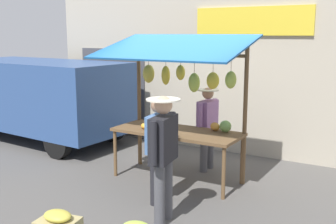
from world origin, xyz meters
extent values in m
plane|color=#514F4C|center=(0.00, 0.00, 0.00)|extent=(40.00, 40.00, 0.00)
cube|color=#B2A893|center=(0.00, -2.20, 1.70)|extent=(9.00, 0.25, 3.40)
cube|color=yellow|center=(-0.53, -2.06, 2.75)|extent=(2.40, 0.06, 0.56)
cube|color=#47474C|center=(3.01, -2.07, 1.10)|extent=(1.90, 0.04, 2.10)
cube|color=brown|center=(0.00, 0.00, 0.85)|extent=(2.20, 0.90, 0.05)
cylinder|color=brown|center=(1.04, 0.39, 0.41)|extent=(0.06, 0.06, 0.83)
cylinder|color=brown|center=(-1.04, 0.39, 0.41)|extent=(0.06, 0.06, 0.83)
cylinder|color=brown|center=(1.04, -0.39, 0.41)|extent=(0.06, 0.06, 0.83)
cylinder|color=brown|center=(-1.04, -0.39, 0.41)|extent=(0.06, 0.06, 0.83)
cylinder|color=brown|center=(1.06, -0.40, 1.18)|extent=(0.07, 0.07, 2.35)
cylinder|color=brown|center=(-1.06, -0.40, 1.18)|extent=(0.07, 0.07, 2.35)
cylinder|color=brown|center=(0.00, -0.40, 2.15)|extent=(2.12, 0.06, 0.06)
cube|color=#19518C|center=(0.00, 0.15, 2.30)|extent=(2.50, 1.46, 0.39)
cylinder|color=brown|center=(-0.79, -0.40, 2.02)|extent=(0.01, 0.01, 0.25)
ellipsoid|color=#B2CC4C|center=(-0.79, -0.40, 1.75)|extent=(0.25, 0.24, 0.29)
cylinder|color=brown|center=(-0.48, -0.37, 2.01)|extent=(0.01, 0.01, 0.28)
ellipsoid|color=yellow|center=(-0.48, -0.37, 1.73)|extent=(0.28, 0.26, 0.29)
cylinder|color=brown|center=(-0.13, -0.37, 2.00)|extent=(0.01, 0.01, 0.31)
ellipsoid|color=#B2CC4C|center=(-0.13, -0.37, 1.67)|extent=(0.23, 0.19, 0.34)
cylinder|color=brown|center=(0.14, -0.36, 2.06)|extent=(0.01, 0.01, 0.18)
ellipsoid|color=yellow|center=(0.14, -0.36, 1.84)|extent=(0.25, 0.25, 0.26)
cylinder|color=brown|center=(0.47, -0.41, 2.04)|extent=(0.01, 0.01, 0.21)
ellipsoid|color=yellow|center=(0.47, -0.41, 1.76)|extent=(0.20, 0.19, 0.35)
cylinder|color=brown|center=(0.80, -0.35, 2.05)|extent=(0.01, 0.01, 0.20)
ellipsoid|color=gold|center=(0.80, -0.35, 1.78)|extent=(0.27, 0.28, 0.33)
ellipsoid|color=gold|center=(0.55, 0.18, 0.93)|extent=(0.22, 0.21, 0.10)
ellipsoid|color=orange|center=(-0.56, -0.33, 0.95)|extent=(0.26, 0.24, 0.14)
sphere|color=#729E4C|center=(-0.76, -0.31, 0.98)|extent=(0.20, 0.20, 0.20)
cylinder|color=#4C4C51|center=(-0.22, -0.88, 0.38)|extent=(0.14, 0.14, 0.77)
cylinder|color=#4C4C51|center=(-0.21, -0.62, 0.38)|extent=(0.14, 0.14, 0.77)
cube|color=#93669E|center=(-0.21, -0.75, 1.04)|extent=(0.23, 0.47, 0.54)
cylinder|color=#93669E|center=(-0.22, -1.04, 1.06)|extent=(0.09, 0.09, 0.50)
cylinder|color=#93669E|center=(-0.21, -0.46, 1.06)|extent=(0.09, 0.09, 0.50)
sphere|color=#A87A5B|center=(-0.21, -0.75, 1.44)|extent=(0.21, 0.21, 0.21)
cylinder|color=beige|center=(-0.21, -0.75, 1.51)|extent=(0.40, 0.40, 0.02)
cylinder|color=#232328|center=(-0.25, 1.10, 0.39)|extent=(0.14, 0.14, 0.78)
cylinder|color=#232328|center=(-0.22, 0.84, 0.39)|extent=(0.14, 0.14, 0.78)
cube|color=#476B9E|center=(-0.24, 0.97, 1.06)|extent=(0.28, 0.50, 0.56)
cylinder|color=#476B9E|center=(-0.27, 1.26, 1.08)|extent=(0.09, 0.09, 0.51)
cylinder|color=#476B9E|center=(-0.20, 0.68, 1.08)|extent=(0.09, 0.09, 0.51)
sphere|color=#8C664C|center=(-0.24, 0.97, 1.48)|extent=(0.22, 0.22, 0.22)
cylinder|color=#4C4C51|center=(-0.69, 1.67, 0.43)|extent=(0.14, 0.14, 0.85)
cylinder|color=#4C4C51|center=(-0.64, 1.39, 0.43)|extent=(0.14, 0.14, 0.85)
cube|color=black|center=(-0.67, 1.53, 1.16)|extent=(0.30, 0.54, 0.60)
cylinder|color=black|center=(-0.71, 1.84, 1.18)|extent=(0.09, 0.09, 0.56)
cylinder|color=black|center=(-0.62, 1.22, 1.18)|extent=(0.09, 0.09, 0.56)
sphere|color=tan|center=(-0.67, 1.53, 1.61)|extent=(0.23, 0.23, 0.23)
cylinder|color=beige|center=(-0.67, 1.53, 1.68)|extent=(0.45, 0.45, 0.02)
cube|color=#2D4C84|center=(4.16, -0.76, 1.10)|extent=(4.50, 2.09, 1.55)
cube|color=black|center=(5.48, -0.83, 1.38)|extent=(1.51, 1.89, 0.68)
cylinder|color=black|center=(5.61, -1.67, 0.33)|extent=(0.67, 0.22, 0.66)
cylinder|color=black|center=(2.71, 0.16, 0.33)|extent=(0.67, 0.22, 0.66)
cylinder|color=black|center=(2.62, -1.51, 0.33)|extent=(0.67, 0.22, 0.66)
ellipsoid|color=gold|center=(0.16, 2.64, 0.34)|extent=(0.37, 0.28, 0.12)
camera|label=1|loc=(-3.39, 5.96, 2.50)|focal=44.11mm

